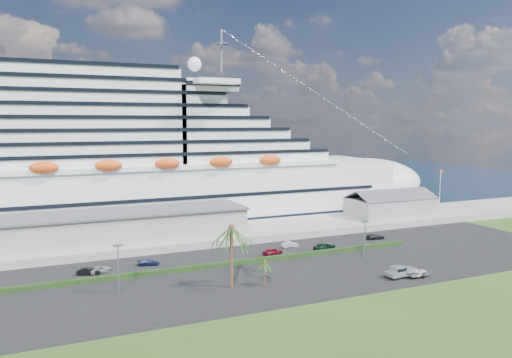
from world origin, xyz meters
name	(u,v)px	position (x,y,z in m)	size (l,w,h in m)	color
ground	(295,287)	(0.00, 0.00, 0.00)	(420.00, 420.00, 0.00)	#2D4517
asphalt_lot	(268,269)	(0.00, 11.00, 0.06)	(140.00, 38.00, 0.12)	black
wharf	(217,234)	(0.00, 40.00, 0.90)	(240.00, 20.00, 1.80)	gray
water	(145,191)	(0.00, 130.00, 0.01)	(420.00, 160.00, 0.02)	black
cruise_ship	(111,165)	(-21.53, 64.00, 16.69)	(191.00, 38.00, 54.00)	silver
terminal_building	(111,226)	(-25.00, 40.00, 5.01)	(61.00, 15.00, 6.30)	gray
port_shed	(391,205)	(52.00, 40.00, 4.40)	(24.00, 12.31, 7.37)	gray
flagpole	(440,189)	(70.04, 40.00, 8.27)	(1.08, 0.16, 12.00)	silver
hedge	(219,265)	(-8.00, 16.00, 0.57)	(88.00, 1.10, 0.90)	black
lamp_post_left	(118,263)	(-28.00, 8.00, 5.34)	(1.60, 0.35, 8.27)	gray
lamp_post_right	(365,236)	(20.00, 8.00, 5.34)	(1.60, 0.35, 8.27)	gray
palm_tall	(231,235)	(-10.00, 4.00, 9.20)	(8.82, 8.82, 11.13)	#47301E
palm_short	(265,265)	(-4.50, 2.50, 3.67)	(3.53, 3.53, 4.56)	#47301E
parked_car_1	(89,271)	(-31.52, 20.94, 0.80)	(1.45, 4.16, 1.37)	black
parked_car_2	(100,269)	(-29.51, 21.43, 0.73)	(2.04, 4.42, 1.23)	#A4A7AD
parked_car_3	(149,262)	(-20.24, 22.70, 0.73)	(1.71, 4.20, 1.22)	#131E42
parked_car_4	(273,251)	(5.21, 19.76, 0.90)	(1.85, 4.60, 1.57)	maroon
parked_car_5	(290,245)	(11.58, 23.97, 0.76)	(1.36, 3.90, 1.29)	#B3B5BB
parked_car_6	(325,246)	(17.57, 19.07, 0.89)	(2.55, 5.54, 1.54)	black
parked_car_7	(375,236)	(33.88, 22.83, 0.79)	(1.87, 4.60, 1.33)	black
pickup_truck	(401,271)	(19.78, -3.22, 1.26)	(6.01, 2.60, 2.07)	black
boat_trailer	(419,272)	(22.76, -4.57, 1.16)	(5.47, 3.52, 1.57)	gray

